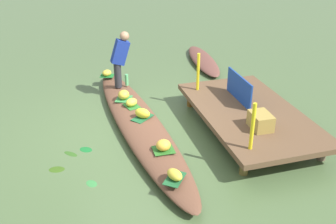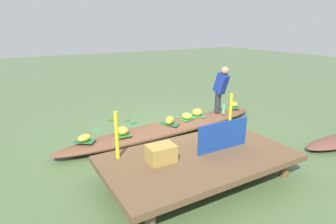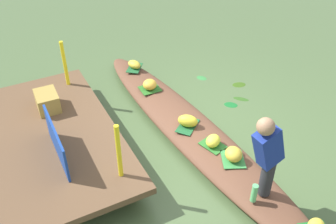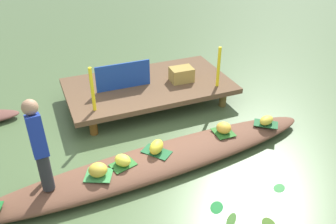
{
  "view_description": "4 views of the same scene",
  "coord_description": "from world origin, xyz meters",
  "px_view_note": "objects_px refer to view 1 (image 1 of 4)",
  "views": [
    {
      "loc": [
        6.43,
        -1.31,
        3.72
      ],
      "look_at": [
        0.48,
        0.44,
        0.55
      ],
      "focal_mm": 41.82,
      "sensor_mm": 36.0,
      "label": 1
    },
    {
      "loc": [
        3.18,
        5.41,
        2.48
      ],
      "look_at": [
        0.1,
        0.13,
        0.58
      ],
      "focal_mm": 29.97,
      "sensor_mm": 36.0,
      "label": 2
    },
    {
      "loc": [
        -3.9,
        2.45,
        3.92
      ],
      "look_at": [
        0.06,
        0.39,
        0.59
      ],
      "focal_mm": 41.05,
      "sensor_mm": 36.0,
      "label": 3
    },
    {
      "loc": [
        -1.45,
        -3.97,
        3.56
      ],
      "look_at": [
        0.45,
        0.66,
        0.53
      ],
      "focal_mm": 38.19,
      "sensor_mm": 36.0,
      "label": 4
    }
  ],
  "objects_px": {
    "moored_boat": "(203,60)",
    "market_banner": "(239,88)",
    "banana_bunch_3": "(124,95)",
    "banana_bunch_5": "(131,102)",
    "banana_bunch_4": "(107,73)",
    "banana_bunch_1": "(175,175)",
    "banana_bunch_2": "(142,113)",
    "produce_crate": "(261,121)",
    "banana_bunch_0": "(163,145)",
    "vendor_boat": "(139,124)",
    "water_bottle": "(127,80)",
    "vendor_person": "(120,56)"
  },
  "relations": [
    {
      "from": "moored_boat",
      "to": "market_banner",
      "type": "height_order",
      "value": "market_banner"
    },
    {
      "from": "banana_bunch_3",
      "to": "banana_bunch_5",
      "type": "relative_size",
      "value": 1.05
    },
    {
      "from": "banana_bunch_4",
      "to": "market_banner",
      "type": "height_order",
      "value": "market_banner"
    },
    {
      "from": "banana_bunch_1",
      "to": "banana_bunch_2",
      "type": "xyz_separation_m",
      "value": [
        -1.99,
        -0.02,
        0.02
      ]
    },
    {
      "from": "moored_boat",
      "to": "produce_crate",
      "type": "bearing_deg",
      "value": -2.01
    },
    {
      "from": "moored_boat",
      "to": "banana_bunch_1",
      "type": "relative_size",
      "value": 8.9
    },
    {
      "from": "banana_bunch_0",
      "to": "banana_bunch_4",
      "type": "xyz_separation_m",
      "value": [
        -3.51,
        -0.4,
        -0.01
      ]
    },
    {
      "from": "banana_bunch_1",
      "to": "market_banner",
      "type": "xyz_separation_m",
      "value": [
        -1.92,
        1.91,
        0.33
      ]
    },
    {
      "from": "banana_bunch_2",
      "to": "produce_crate",
      "type": "xyz_separation_m",
      "value": [
        1.22,
        1.8,
        0.19
      ]
    },
    {
      "from": "moored_boat",
      "to": "banana_bunch_5",
      "type": "bearing_deg",
      "value": -38.24
    },
    {
      "from": "vendor_boat",
      "to": "moored_boat",
      "type": "xyz_separation_m",
      "value": [
        -3.1,
        2.5,
        -0.04
      ]
    },
    {
      "from": "banana_bunch_3",
      "to": "produce_crate",
      "type": "height_order",
      "value": "produce_crate"
    },
    {
      "from": "banana_bunch_3",
      "to": "market_banner",
      "type": "relative_size",
      "value": 0.25
    },
    {
      "from": "water_bottle",
      "to": "market_banner",
      "type": "relative_size",
      "value": 0.25
    },
    {
      "from": "banana_bunch_3",
      "to": "banana_bunch_1",
      "type": "bearing_deg",
      "value": 4.01
    },
    {
      "from": "banana_bunch_1",
      "to": "vendor_person",
      "type": "distance_m",
      "value": 3.64
    },
    {
      "from": "produce_crate",
      "to": "moored_boat",
      "type": "bearing_deg",
      "value": 171.73
    },
    {
      "from": "vendor_boat",
      "to": "banana_bunch_5",
      "type": "relative_size",
      "value": 21.89
    },
    {
      "from": "banana_bunch_5",
      "to": "water_bottle",
      "type": "height_order",
      "value": "water_bottle"
    },
    {
      "from": "banana_bunch_1",
      "to": "market_banner",
      "type": "height_order",
      "value": "market_banner"
    },
    {
      "from": "banana_bunch_2",
      "to": "banana_bunch_3",
      "type": "distance_m",
      "value": 0.95
    },
    {
      "from": "market_banner",
      "to": "produce_crate",
      "type": "bearing_deg",
      "value": -6.16
    },
    {
      "from": "banana_bunch_2",
      "to": "banana_bunch_3",
      "type": "bearing_deg",
      "value": -168.69
    },
    {
      "from": "banana_bunch_2",
      "to": "banana_bunch_3",
      "type": "xyz_separation_m",
      "value": [
        -0.93,
        -0.19,
        0.0
      ]
    },
    {
      "from": "banana_bunch_1",
      "to": "banana_bunch_3",
      "type": "bearing_deg",
      "value": -175.99
    },
    {
      "from": "vendor_boat",
      "to": "banana_bunch_1",
      "type": "xyz_separation_m",
      "value": [
        2.01,
        0.09,
        0.2
      ]
    },
    {
      "from": "banana_bunch_5",
      "to": "market_banner",
      "type": "bearing_deg",
      "value": 72.95
    },
    {
      "from": "vendor_boat",
      "to": "moored_boat",
      "type": "bearing_deg",
      "value": 137.09
    },
    {
      "from": "water_bottle",
      "to": "banana_bunch_0",
      "type": "bearing_deg",
      "value": 1.12
    },
    {
      "from": "banana_bunch_0",
      "to": "produce_crate",
      "type": "bearing_deg",
      "value": 89.3
    },
    {
      "from": "banana_bunch_2",
      "to": "produce_crate",
      "type": "height_order",
      "value": "produce_crate"
    },
    {
      "from": "banana_bunch_1",
      "to": "moored_boat",
      "type": "bearing_deg",
      "value": 154.78
    },
    {
      "from": "banana_bunch_0",
      "to": "market_banner",
      "type": "xyz_separation_m",
      "value": [
        -1.13,
        1.86,
        0.31
      ]
    },
    {
      "from": "banana_bunch_5",
      "to": "market_banner",
      "type": "height_order",
      "value": "market_banner"
    },
    {
      "from": "banana_bunch_3",
      "to": "vendor_person",
      "type": "xyz_separation_m",
      "value": [
        -0.67,
        0.08,
        0.6
      ]
    },
    {
      "from": "banana_bunch_1",
      "to": "produce_crate",
      "type": "distance_m",
      "value": 1.95
    },
    {
      "from": "banana_bunch_1",
      "to": "banana_bunch_5",
      "type": "bearing_deg",
      "value": -177.38
    },
    {
      "from": "banana_bunch_1",
      "to": "produce_crate",
      "type": "bearing_deg",
      "value": 113.53
    },
    {
      "from": "moored_boat",
      "to": "vendor_person",
      "type": "xyz_separation_m",
      "value": [
        1.53,
        -2.53,
        0.86
      ]
    },
    {
      "from": "banana_bunch_4",
      "to": "vendor_person",
      "type": "xyz_separation_m",
      "value": [
        0.71,
        0.23,
        0.62
      ]
    },
    {
      "from": "water_bottle",
      "to": "produce_crate",
      "type": "distance_m",
      "value": 3.36
    },
    {
      "from": "banana_bunch_0",
      "to": "banana_bunch_1",
      "type": "xyz_separation_m",
      "value": [
        0.8,
        -0.05,
        -0.02
      ]
    },
    {
      "from": "banana_bunch_2",
      "to": "produce_crate",
      "type": "distance_m",
      "value": 2.18
    },
    {
      "from": "moored_boat",
      "to": "banana_bunch_1",
      "type": "xyz_separation_m",
      "value": [
        5.12,
        -2.41,
        0.24
      ]
    },
    {
      "from": "vendor_boat",
      "to": "produce_crate",
      "type": "height_order",
      "value": "produce_crate"
    },
    {
      "from": "banana_bunch_0",
      "to": "banana_bunch_4",
      "type": "distance_m",
      "value": 3.53
    },
    {
      "from": "banana_bunch_0",
      "to": "banana_bunch_2",
      "type": "relative_size",
      "value": 0.8
    },
    {
      "from": "banana_bunch_4",
      "to": "banana_bunch_5",
      "type": "relative_size",
      "value": 0.91
    },
    {
      "from": "produce_crate",
      "to": "vendor_person",
      "type": "bearing_deg",
      "value": -145.93
    },
    {
      "from": "vendor_person",
      "to": "produce_crate",
      "type": "relative_size",
      "value": 2.82
    }
  ]
}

